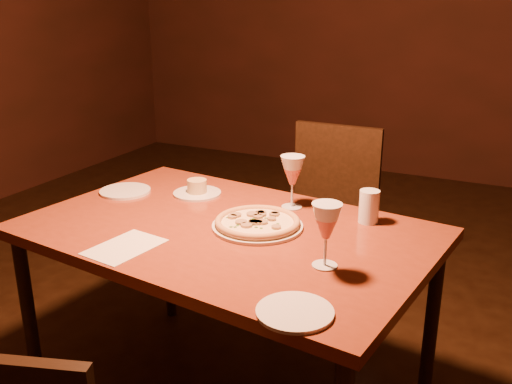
% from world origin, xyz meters
% --- Properties ---
extents(back_wall, '(6.00, 0.04, 3.00)m').
position_xyz_m(back_wall, '(0.00, 3.50, 1.50)').
color(back_wall, '#3D1913').
rests_on(back_wall, floor).
extents(dining_table, '(1.50, 1.07, 0.75)m').
position_xyz_m(dining_table, '(-0.20, 0.07, 0.68)').
color(dining_table, maroon).
rests_on(dining_table, floor).
extents(chair_far, '(0.45, 0.45, 0.92)m').
position_xyz_m(chair_far, '(-0.14, 0.98, 0.52)').
color(chair_far, black).
rests_on(chair_far, floor).
extents(pizza_plate, '(0.32, 0.32, 0.03)m').
position_xyz_m(pizza_plate, '(-0.10, 0.12, 0.77)').
color(pizza_plate, silver).
rests_on(pizza_plate, dining_table).
extents(ramekin_saucer, '(0.20, 0.20, 0.06)m').
position_xyz_m(ramekin_saucer, '(-0.48, 0.33, 0.77)').
color(ramekin_saucer, silver).
rests_on(ramekin_saucer, dining_table).
extents(wine_glass_far, '(0.09, 0.09, 0.20)m').
position_xyz_m(wine_glass_far, '(-0.07, 0.36, 0.85)').
color(wine_glass_far, '#C25C51').
rests_on(wine_glass_far, dining_table).
extents(wine_glass_right, '(0.09, 0.09, 0.20)m').
position_xyz_m(wine_glass_right, '(0.21, -0.06, 0.85)').
color(wine_glass_right, '#C25C51').
rests_on(wine_glass_right, dining_table).
extents(water_tumbler, '(0.07, 0.07, 0.12)m').
position_xyz_m(water_tumbler, '(0.23, 0.34, 0.81)').
color(water_tumbler, silver).
rests_on(water_tumbler, dining_table).
extents(side_plate_left, '(0.21, 0.21, 0.01)m').
position_xyz_m(side_plate_left, '(-0.76, 0.22, 0.76)').
color(side_plate_left, silver).
rests_on(side_plate_left, dining_table).
extents(side_plate_near, '(0.20, 0.20, 0.01)m').
position_xyz_m(side_plate_near, '(0.23, -0.35, 0.76)').
color(side_plate_near, silver).
rests_on(side_plate_near, dining_table).
extents(menu_card, '(0.20, 0.26, 0.00)m').
position_xyz_m(menu_card, '(-0.42, -0.22, 0.75)').
color(menu_card, silver).
rests_on(menu_card, dining_table).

